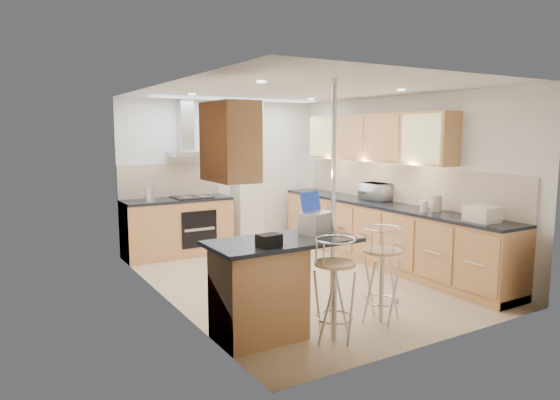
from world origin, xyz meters
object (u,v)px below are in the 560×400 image
laptop (316,223)px  bar_stool_end (382,275)px  microwave (376,192)px  bread_bin (482,214)px  bar_stool_near (334,289)px

laptop → bar_stool_end: size_ratio=0.31×
microwave → bar_stool_end: microwave is taller
laptop → bread_bin: 2.15m
microwave → bar_stool_end: (-1.74, -2.05, -0.55)m
microwave → bar_stool_end: 2.75m
microwave → laptop: size_ratio=1.53×
microwave → laptop: 2.86m
laptop → bar_stool_near: laptop is taller
laptop → bar_stool_near: 0.74m
bar_stool_near → bar_stool_end: bar_stool_end is taller
microwave → bar_stool_near: 3.31m
laptop → bar_stool_end: laptop is taller
microwave → bar_stool_near: (-2.44, -2.17, -0.55)m
microwave → laptop: microwave is taller
bar_stool_near → bread_bin: (2.24, 0.12, 0.51)m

